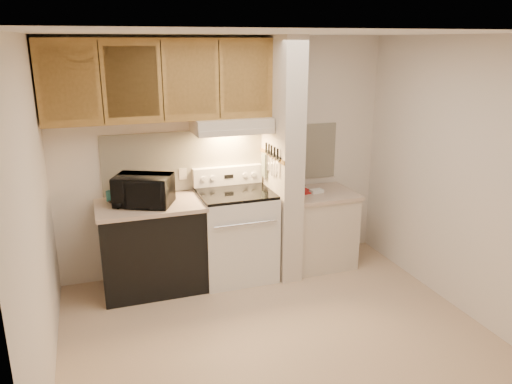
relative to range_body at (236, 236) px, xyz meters
name	(u,v)px	position (x,y,z in m)	size (l,w,h in m)	color
floor	(274,331)	(0.00, -1.16, -0.46)	(3.60, 3.60, 0.00)	#CAAC8C
ceiling	(278,33)	(0.00, -1.16, 2.04)	(3.60, 3.60, 0.00)	white
wall_back	(226,156)	(0.00, 0.34, 0.79)	(3.60, 0.02, 2.50)	silver
wall_left	(34,221)	(-1.80, -1.16, 0.79)	(0.02, 3.00, 2.50)	silver
wall_right	(459,177)	(1.80, -1.16, 0.79)	(0.02, 3.00, 2.50)	silver
backsplash	(226,158)	(0.00, 0.33, 0.78)	(2.60, 0.02, 0.63)	white
range_body	(236,236)	(0.00, 0.00, 0.00)	(0.76, 0.65, 0.92)	silver
oven_window	(245,243)	(0.00, -0.32, 0.04)	(0.50, 0.01, 0.30)	black
oven_handle	(246,224)	(0.00, -0.35, 0.26)	(0.02, 0.02, 0.65)	silver
cooktop	(236,193)	(0.00, 0.00, 0.48)	(0.74, 0.64, 0.03)	black
range_backguard	(228,175)	(0.00, 0.28, 0.59)	(0.76, 0.08, 0.20)	silver
range_display	(229,176)	(0.00, 0.24, 0.59)	(0.10, 0.01, 0.04)	black
range_knob_left_outer	(203,179)	(-0.28, 0.24, 0.59)	(0.05, 0.05, 0.02)	silver
range_knob_left_inner	(213,178)	(-0.18, 0.24, 0.59)	(0.05, 0.05, 0.02)	silver
range_knob_right_inner	(245,175)	(0.18, 0.24, 0.59)	(0.05, 0.05, 0.02)	silver
range_knob_right_outer	(254,174)	(0.28, 0.24, 0.59)	(0.05, 0.05, 0.02)	silver
dishwasher_front	(152,248)	(-0.88, 0.01, -0.03)	(1.00, 0.63, 0.87)	black
left_countertop	(150,206)	(-0.88, 0.01, 0.43)	(1.04, 0.67, 0.04)	#BEA591
spoon_rest	(120,200)	(-1.15, 0.21, 0.46)	(0.22, 0.07, 0.02)	black
teal_jar	(111,196)	(-1.23, 0.23, 0.50)	(0.09, 0.09, 0.10)	#266D6D
outlet	(183,174)	(-0.48, 0.32, 0.64)	(0.08, 0.01, 0.12)	beige
microwave	(144,190)	(-0.93, -0.01, 0.60)	(0.53, 0.36, 0.30)	black
partition_pillar	(282,160)	(0.51, -0.01, 0.79)	(0.22, 0.70, 2.50)	beige
pillar_trim	(272,156)	(0.39, -0.01, 0.84)	(0.01, 0.70, 0.04)	olive
knife_strip	(273,155)	(0.39, -0.06, 0.86)	(0.02, 0.42, 0.04)	black
knife_blade_a	(277,168)	(0.38, -0.21, 0.76)	(0.01, 0.04, 0.16)	silver
knife_handle_a	(278,154)	(0.38, -0.22, 0.91)	(0.02, 0.02, 0.10)	black
knife_blade_b	(274,167)	(0.38, -0.12, 0.75)	(0.01, 0.04, 0.18)	silver
knife_handle_b	(275,152)	(0.38, -0.13, 0.91)	(0.02, 0.02, 0.10)	black
knife_blade_c	(272,167)	(0.38, -0.06, 0.74)	(0.01, 0.04, 0.20)	silver
knife_handle_c	(271,150)	(0.38, -0.04, 0.91)	(0.02, 0.02, 0.10)	black
knife_blade_d	(269,163)	(0.38, 0.03, 0.76)	(0.01, 0.04, 0.16)	silver
knife_handle_d	(269,149)	(0.38, 0.03, 0.91)	(0.02, 0.02, 0.10)	black
knife_blade_e	(267,162)	(0.38, 0.09, 0.75)	(0.01, 0.04, 0.18)	silver
knife_handle_e	(266,147)	(0.38, 0.11, 0.91)	(0.02, 0.02, 0.10)	black
oven_mitt	(265,165)	(0.38, 0.17, 0.70)	(0.03, 0.11, 0.26)	slate
right_cab_base	(319,230)	(0.97, -0.01, -0.06)	(0.70, 0.60, 0.81)	beige
right_countertop	(320,194)	(0.97, -0.01, 0.37)	(0.74, 0.64, 0.04)	#BEA591
red_folder	(302,191)	(0.79, 0.09, 0.39)	(0.20, 0.27, 0.01)	#AA1B19
white_box	(316,191)	(0.92, -0.01, 0.41)	(0.14, 0.09, 0.04)	white
range_hood	(231,125)	(0.00, 0.12, 1.17)	(0.78, 0.44, 0.15)	beige
hood_lip	(237,133)	(0.00, -0.08, 1.12)	(0.78, 0.04, 0.06)	beige
upper_cabinets	(160,80)	(-0.69, 0.17, 1.62)	(2.18, 0.33, 0.77)	olive
cab_door_a	(68,84)	(-1.51, 0.01, 1.62)	(0.46, 0.01, 0.63)	olive
cab_gap_a	(101,83)	(-1.23, 0.01, 1.62)	(0.01, 0.01, 0.73)	black
cab_door_b	(132,82)	(-0.96, 0.01, 1.62)	(0.46, 0.01, 0.63)	olive
cab_gap_b	(162,81)	(-0.69, 0.01, 1.62)	(0.01, 0.01, 0.73)	black
cab_door_c	(191,80)	(-0.42, 0.01, 1.62)	(0.46, 0.01, 0.63)	olive
cab_gap_c	(219,80)	(-0.14, 0.01, 1.62)	(0.01, 0.01, 0.73)	black
cab_door_d	(246,79)	(0.13, 0.01, 1.62)	(0.46, 0.01, 0.63)	olive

